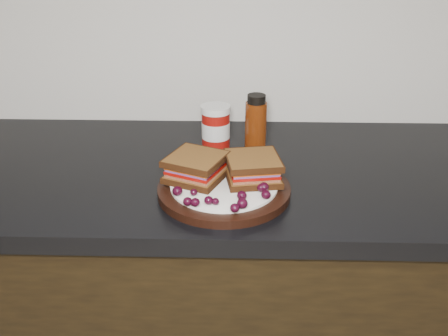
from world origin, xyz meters
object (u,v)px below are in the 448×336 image
Objects in this scene: plate at (224,190)px; condiment_jar at (216,127)px; sandwich_left at (196,167)px; oil_bottle at (256,124)px.

condiment_jar is at bearing 96.43° from plate.
plate is at bearing -83.57° from condiment_jar.
sandwich_left is 0.23m from condiment_jar.
condiment_jar is 0.10m from oil_bottle.
oil_bottle reaches higher than condiment_jar.
oil_bottle reaches higher than plate.
condiment_jar is at bearing 105.34° from sandwich_left.
sandwich_left is at bearing -98.22° from condiment_jar.
condiment_jar is at bearing 165.36° from oil_bottle.
sandwich_left is at bearing 158.86° from plate.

